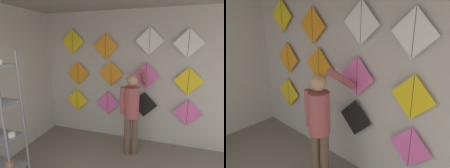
# 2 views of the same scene
# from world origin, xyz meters

# --- Properties ---
(back_panel) EXTENTS (4.67, 0.06, 2.80)m
(back_panel) POSITION_xyz_m (0.00, 3.32, 1.40)
(back_panel) COLOR #BCB7AD
(back_panel) RESTS_ON ground
(shopkeeper) EXTENTS (0.42, 0.63, 1.70)m
(shopkeeper) POSITION_xyz_m (0.23, 2.72, 0.96)
(shopkeeper) COLOR brown
(shopkeeper) RESTS_ON ground
(kite_0) EXTENTS (0.55, 0.01, 0.55)m
(kite_0) POSITION_xyz_m (-1.19, 3.23, 0.81)
(kite_0) COLOR yellow
(kite_1) EXTENTS (0.55, 0.04, 0.76)m
(kite_1) POSITION_xyz_m (-0.42, 3.23, 0.77)
(kite_1) COLOR pink
(kite_2) EXTENTS (0.55, 0.01, 0.55)m
(kite_2) POSITION_xyz_m (0.40, 3.23, 0.86)
(kite_2) COLOR black
(kite_3) EXTENTS (0.55, 0.01, 0.55)m
(kite_3) POSITION_xyz_m (1.26, 3.23, 0.78)
(kite_3) COLOR pink
(kite_4) EXTENTS (0.55, 0.01, 0.55)m
(kite_4) POSITION_xyz_m (-1.14, 3.23, 1.46)
(kite_4) COLOR orange
(kite_5) EXTENTS (0.55, 0.01, 0.55)m
(kite_5) POSITION_xyz_m (-0.34, 3.23, 1.49)
(kite_5) COLOR orange
(kite_6) EXTENTS (0.55, 0.01, 0.55)m
(kite_6) POSITION_xyz_m (0.41, 3.23, 1.49)
(kite_6) COLOR pink
(kite_7) EXTENTS (0.55, 0.01, 0.55)m
(kite_7) POSITION_xyz_m (1.22, 3.23, 1.43)
(kite_7) COLOR yellow
(kite_8) EXTENTS (0.55, 0.01, 0.55)m
(kite_8) POSITION_xyz_m (-1.24, 3.23, 2.17)
(kite_8) COLOR yellow
(kite_9) EXTENTS (0.55, 0.01, 0.55)m
(kite_9) POSITION_xyz_m (-0.46, 3.23, 2.07)
(kite_9) COLOR orange
(kite_10) EXTENTS (0.55, 0.01, 0.55)m
(kite_10) POSITION_xyz_m (0.45, 3.23, 2.18)
(kite_10) COLOR white
(kite_11) EXTENTS (0.55, 0.01, 0.55)m
(kite_11) POSITION_xyz_m (1.16, 3.23, 2.14)
(kite_11) COLOR white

